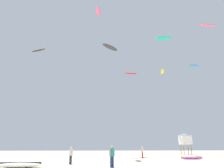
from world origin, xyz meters
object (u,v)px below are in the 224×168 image
kite_aloft_1 (194,65)px  kite_aloft_4 (162,71)px  kite_aloft_2 (207,25)px  kite_aloft_6 (98,12)px  person_left (142,151)px  kite_aloft_5 (39,50)px  kite_aloft_0 (110,47)px  kite_aloft_7 (163,38)px  lifeguard_tower (185,139)px  kite_grounded_near (192,158)px  person_midground (71,154)px  kite_grounded_mid (20,165)px  kite_aloft_3 (131,73)px  person_foreground (112,155)px

kite_aloft_1 → kite_aloft_4: bearing=138.0°
kite_aloft_2 → kite_aloft_6: kite_aloft_2 is taller
person_left → kite_aloft_5: bearing=-7.4°
kite_aloft_2 → kite_aloft_6: size_ratio=1.37×
kite_aloft_0 → kite_aloft_7: kite_aloft_7 is taller
lifeguard_tower → kite_aloft_1: 14.68m
kite_aloft_1 → kite_aloft_6: 21.36m
kite_aloft_2 → kite_grounded_near: bearing=-140.1°
person_midground → kite_grounded_mid: 4.76m
kite_grounded_mid → kite_aloft_3: (14.75, 35.10, 21.05)m
kite_grounded_near → kite_aloft_6: kite_aloft_6 is taller
kite_grounded_mid → lifeguard_tower: lifeguard_tower is taller
kite_aloft_4 → kite_aloft_5: (-28.53, 4.78, 6.71)m
kite_grounded_near → kite_aloft_3: (-3.90, 25.71, 21.09)m
person_foreground → kite_aloft_5: size_ratio=0.40×
person_left → lifeguard_tower: bearing=-107.6°
kite_aloft_0 → kite_aloft_5: kite_aloft_5 is taller
kite_aloft_2 → person_midground: bearing=-149.0°
kite_aloft_2 → kite_aloft_7: (-7.97, 5.43, -0.31)m
person_foreground → kite_aloft_7: kite_aloft_7 is taller
kite_aloft_6 → kite_aloft_0: bearing=61.7°
person_midground → person_left: person_midground is taller
kite_aloft_1 → kite_aloft_5: size_ratio=0.53×
person_left → kite_aloft_0: kite_aloft_0 is taller
person_left → kite_aloft_4: size_ratio=0.54×
kite_aloft_1 → kite_aloft_6: kite_aloft_6 is taller
person_foreground → kite_aloft_1: bearing=100.4°
person_foreground → kite_aloft_7: size_ratio=0.45×
person_left → kite_aloft_6: kite_aloft_6 is taller
person_left → kite_aloft_1: 20.67m
kite_grounded_mid → kite_aloft_5: bearing=108.2°
kite_aloft_5 → person_foreground: bearing=-58.7°
lifeguard_tower → person_foreground: bearing=-124.5°
kite_grounded_mid → kite_aloft_4: size_ratio=1.28×
kite_aloft_4 → person_left: bearing=-125.1°
kite_aloft_3 → person_left: bearing=-95.3°
kite_aloft_1 → kite_aloft_6: (-18.91, -3.03, 9.45)m
kite_aloft_1 → person_midground: bearing=-145.0°
person_foreground → kite_aloft_2: bearing=94.8°
kite_aloft_3 → kite_aloft_6: kite_aloft_6 is taller
kite_aloft_1 → kite_aloft_4: kite_aloft_4 is taller
person_midground → lifeguard_tower: size_ratio=0.39×
person_foreground → lifeguard_tower: bearing=109.7°
person_midground → kite_aloft_1: (20.95, 14.68, 15.78)m
person_left → person_midground: bearing=73.0°
kite_aloft_7 → kite_grounded_mid: bearing=-131.8°
person_midground → kite_aloft_0: size_ratio=0.42×
kite_aloft_1 → kite_aloft_6: bearing=-170.9°
kite_grounded_near → lifeguard_tower: 14.47m
person_midground → person_left: bearing=-176.3°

